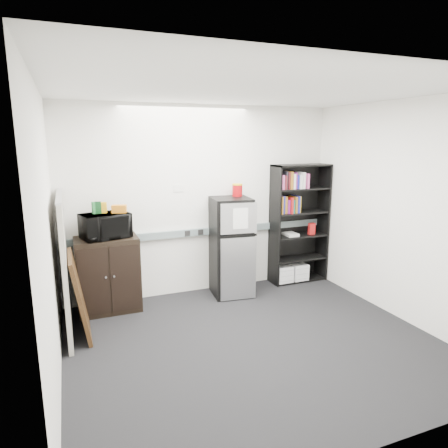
% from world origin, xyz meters
% --- Properties ---
extents(floor, '(4.00, 4.00, 0.00)m').
position_xyz_m(floor, '(0.00, 0.00, 0.00)').
color(floor, black).
rests_on(floor, ground).
extents(wall_back, '(4.00, 0.02, 2.70)m').
position_xyz_m(wall_back, '(0.00, 1.75, 1.35)').
color(wall_back, white).
rests_on(wall_back, floor).
extents(wall_right, '(0.02, 3.50, 2.70)m').
position_xyz_m(wall_right, '(2.00, 0.00, 1.35)').
color(wall_right, white).
rests_on(wall_right, floor).
extents(wall_left, '(0.02, 3.50, 2.70)m').
position_xyz_m(wall_left, '(-2.00, 0.00, 1.35)').
color(wall_left, white).
rests_on(wall_left, floor).
extents(ceiling, '(4.00, 3.50, 0.02)m').
position_xyz_m(ceiling, '(0.00, 0.00, 2.70)').
color(ceiling, white).
rests_on(ceiling, wall_back).
extents(electrical_raceway, '(3.92, 0.05, 0.10)m').
position_xyz_m(electrical_raceway, '(0.00, 1.72, 0.90)').
color(electrical_raceway, slate).
rests_on(electrical_raceway, wall_back).
extents(wall_note, '(0.14, 0.00, 0.10)m').
position_xyz_m(wall_note, '(-0.35, 1.74, 1.55)').
color(wall_note, white).
rests_on(wall_note, wall_back).
extents(bookshelf, '(0.90, 0.34, 1.85)m').
position_xyz_m(bookshelf, '(1.51, 1.57, 0.97)').
color(bookshelf, black).
rests_on(bookshelf, floor).
extents(cubicle_partition, '(0.06, 1.30, 1.62)m').
position_xyz_m(cubicle_partition, '(-1.90, 1.08, 0.81)').
color(cubicle_partition, gray).
rests_on(cubicle_partition, floor).
extents(cabinet, '(0.79, 0.52, 0.99)m').
position_xyz_m(cabinet, '(-1.40, 1.50, 0.49)').
color(cabinet, black).
rests_on(cabinet, floor).
extents(microwave, '(0.66, 0.53, 0.32)m').
position_xyz_m(microwave, '(-1.40, 1.48, 1.15)').
color(microwave, black).
rests_on(microwave, cabinet).
extents(snack_box_a, '(0.08, 0.07, 0.15)m').
position_xyz_m(snack_box_a, '(-1.50, 1.52, 1.38)').
color(snack_box_a, '#1B602B').
rests_on(snack_box_a, microwave).
extents(snack_box_b, '(0.07, 0.05, 0.15)m').
position_xyz_m(snack_box_b, '(-1.46, 1.52, 1.38)').
color(snack_box_b, '#0C3515').
rests_on(snack_box_b, microwave).
extents(snack_box_c, '(0.08, 0.07, 0.14)m').
position_xyz_m(snack_box_c, '(-1.39, 1.52, 1.37)').
color(snack_box_c, gold).
rests_on(snack_box_c, microwave).
extents(snack_bag, '(0.20, 0.15, 0.10)m').
position_xyz_m(snack_bag, '(-1.21, 1.47, 1.35)').
color(snack_bag, '#BA6812').
rests_on(snack_bag, microwave).
extents(refrigerator, '(0.59, 0.62, 1.42)m').
position_xyz_m(refrigerator, '(0.32, 1.42, 0.71)').
color(refrigerator, black).
rests_on(refrigerator, floor).
extents(coffee_can, '(0.15, 0.15, 0.20)m').
position_xyz_m(coffee_can, '(0.46, 1.55, 1.52)').
color(coffee_can, '#A0070C').
rests_on(coffee_can, refrigerator).
extents(framed_poster, '(0.19, 0.75, 0.96)m').
position_xyz_m(framed_poster, '(-1.77, 0.91, 0.48)').
color(framed_poster, black).
rests_on(framed_poster, floor).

